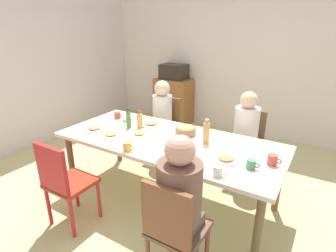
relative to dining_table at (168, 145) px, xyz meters
The scene contains 29 objects.
ground_plane 0.67m from the dining_table, ahead, with size 6.40×6.40×0.00m, color #BFB883.
wall_back 2.63m from the dining_table, 90.00° to the left, with size 5.57×0.12×2.60m, color silver.
wall_left 2.80m from the dining_table, behind, with size 0.12×5.24×2.60m, color silver.
dining_table is the anchor object (origin of this frame).
chair_0 1.09m from the dining_table, 56.39° to the right, with size 0.40×0.40×0.90m.
person_0 1.01m from the dining_table, 53.58° to the right, with size 0.33×0.33×1.20m.
chair_1 1.09m from the dining_table, 123.61° to the right, with size 0.40×0.40×0.90m.
chair_2 1.09m from the dining_table, 123.61° to the left, with size 0.40×0.40×0.90m.
person_2 1.01m from the dining_table, 126.52° to the left, with size 0.30×0.30×1.17m.
chair_3 1.09m from the dining_table, 56.39° to the left, with size 0.40×0.40×0.90m.
person_3 1.01m from the dining_table, 53.51° to the left, with size 0.30×0.30×1.16m.
plate_0 0.76m from the dining_table, 164.05° to the left, with size 0.23×0.23×0.04m.
plate_1 0.72m from the dining_table, 11.68° to the right, with size 0.25×0.25×0.04m.
plate_2 0.48m from the dining_table, 147.20° to the left, with size 0.26×0.26×0.04m.
plate_3 0.90m from the dining_table, 165.87° to the right, with size 0.25×0.25×0.04m.
plate_4 0.64m from the dining_table, 155.72° to the right, with size 0.22×0.22×0.04m.
plate_5 0.34m from the dining_table, 167.60° to the right, with size 0.23×0.23×0.04m.
bowl_0 0.26m from the dining_table, 66.21° to the left, with size 0.23×0.23×0.11m.
bowl_1 0.46m from the dining_table, 43.02° to the right, with size 0.17×0.17×0.09m.
cup_0 0.95m from the dining_table, 10.21° to the right, with size 0.11×0.08×0.08m.
cup_1 0.85m from the dining_table, 29.93° to the right, with size 0.12×0.08×0.08m.
cup_2 0.49m from the dining_table, 113.23° to the right, with size 0.12×0.09×0.09m.
cup_3 1.07m from the dining_table, ahead, with size 0.12×0.08×0.10m.
cup_4 0.96m from the dining_table, 165.27° to the left, with size 0.11×0.08×0.08m.
bottle_0 0.60m from the dining_table, behind, with size 0.06×0.06×0.23m.
bottle_1 0.44m from the dining_table, 17.19° to the left, with size 0.07×0.07×0.26m.
bottle_2 0.50m from the dining_table, 165.81° to the left, with size 0.07×0.07×0.21m.
side_cabinet 2.59m from the dining_table, 119.05° to the left, with size 0.70×0.44×0.90m, color #935A2E.
microwave 2.61m from the dining_table, 119.05° to the left, with size 0.48×0.36×0.28m, color #2C251E.
Camera 1 is at (1.39, -2.26, 1.88)m, focal length 28.89 mm.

